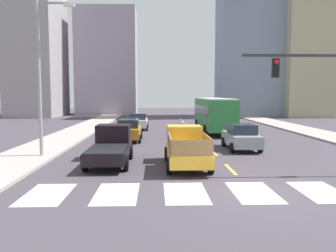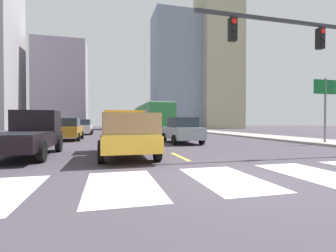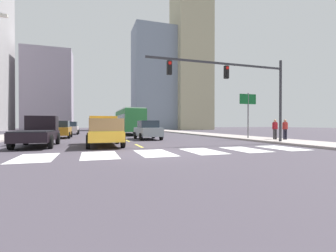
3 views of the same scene
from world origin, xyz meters
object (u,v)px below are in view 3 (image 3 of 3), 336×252
at_px(pickup_stakebed, 104,131).
at_px(sedan_far, 60,129).
at_px(sedan_near_right, 71,128).
at_px(pedestrian_walking, 275,128).
at_px(pickup_dark, 39,132).
at_px(city_bus, 129,120).
at_px(pedestrian_waiting, 285,128).
at_px(traffic_signal_gantry, 242,82).
at_px(direction_sign_green, 248,106).
at_px(sedan_near_left, 148,130).

height_order(pickup_stakebed, sedan_far, pickup_stakebed).
height_order(sedan_near_right, pedestrian_walking, pedestrian_walking).
bearing_deg(pickup_dark, city_bus, 59.55).
xyz_separation_m(sedan_far, sedan_near_right, (0.31, 8.95, 0.00)).
bearing_deg(city_bus, sedan_near_right, 161.44).
bearing_deg(pedestrian_walking, sedan_far, 42.43).
distance_m(pickup_dark, pedestrian_waiting, 18.24).
xyz_separation_m(pickup_dark, city_bus, (8.06, 14.93, 1.03)).
distance_m(pickup_stakebed, sedan_far, 10.34).
bearing_deg(traffic_signal_gantry, city_bus, 105.01).
height_order(pickup_dark, traffic_signal_gantry, traffic_signal_gantry).
bearing_deg(direction_sign_green, traffic_signal_gantry, -130.88).
distance_m(pickup_dark, city_bus, 17.00).
bearing_deg(traffic_signal_gantry, sedan_far, 136.40).
distance_m(sedan_near_right, sedan_near_left, 15.52).
bearing_deg(city_bus, traffic_signal_gantry, -72.83).
relative_size(pickup_dark, direction_sign_green, 1.24).
bearing_deg(direction_sign_green, pedestrian_waiting, -60.41).
bearing_deg(direction_sign_green, sedan_far, 154.44).
relative_size(traffic_signal_gantry, pedestrian_waiting, 6.14).
bearing_deg(sedan_near_right, pickup_dark, -90.92).
relative_size(traffic_signal_gantry, direction_sign_green, 2.40).
relative_size(city_bus, pedestrian_waiting, 6.59).
bearing_deg(pickup_stakebed, sedan_near_left, 49.86).
xyz_separation_m(pickup_stakebed, pedestrian_walking, (13.63, -0.37, 0.18)).
relative_size(pickup_stakebed, pedestrian_waiting, 3.17).
bearing_deg(pedestrian_waiting, pickup_stakebed, 18.93).
distance_m(pedestrian_waiting, pedestrian_walking, 0.75).
bearing_deg(traffic_signal_gantry, pedestrian_waiting, 16.36).
xyz_separation_m(direction_sign_green, pedestrian_walking, (1.01, -2.19, -1.92)).
distance_m(pickup_dark, sedan_near_right, 17.77).
bearing_deg(pickup_dark, pickup_stakebed, -13.77).
distance_m(traffic_signal_gantry, pedestrian_waiting, 6.27).
height_order(pickup_stakebed, pedestrian_waiting, pickup_stakebed).
relative_size(sedan_near_right, traffic_signal_gantry, 0.44).
xyz_separation_m(direction_sign_green, pedestrian_waiting, (1.54, -2.71, -1.92)).
distance_m(city_bus, sedan_near_left, 10.78).
xyz_separation_m(pickup_dark, sedan_far, (0.27, 8.81, -0.06)).
bearing_deg(sedan_far, pedestrian_waiting, -27.94).
distance_m(city_bus, pedestrian_waiting, 19.49).
bearing_deg(pedestrian_waiting, city_bus, -36.24).
xyz_separation_m(pickup_dark, sedan_near_right, (0.58, 17.76, -0.06)).
distance_m(sedan_near_right, pedestrian_walking, 25.49).
bearing_deg(pickup_dark, pedestrian_walking, -5.97).
bearing_deg(sedan_far, traffic_signal_gantry, -41.05).
bearing_deg(pickup_stakebed, sedan_near_right, 99.67).
xyz_separation_m(sedan_near_left, pedestrian_walking, (9.49, -5.40, 0.26)).
bearing_deg(pickup_dark, sedan_near_left, 25.27).
height_order(pickup_dark, city_bus, city_bus).
xyz_separation_m(sedan_far, pedestrian_walking, (17.35, -10.01, 0.26)).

